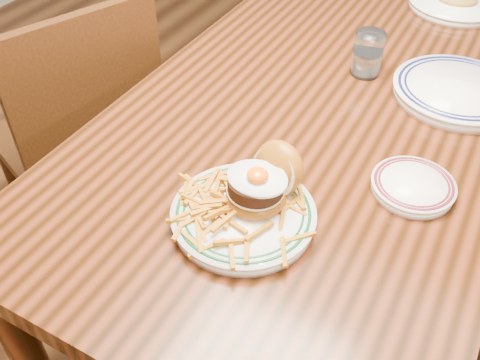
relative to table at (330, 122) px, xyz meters
The scene contains 8 objects.
floor 0.66m from the table, ahead, with size 6.00×6.00×0.00m, color black.
table is the anchor object (origin of this frame).
chair_left 0.73m from the table, 165.68° to the right, with size 0.54×0.54×0.90m.
main_plate 0.47m from the table, 88.16° to the right, with size 0.26×0.27×0.12m.
side_plate 0.37m from the table, 44.64° to the right, with size 0.16×0.16×0.02m.
rear_plate 0.30m from the table, 23.99° to the left, with size 0.29×0.29×0.03m.
water_glass 0.18m from the table, 72.78° to the left, with size 0.07×0.07×0.11m.
far_plate 0.61m from the table, 75.94° to the left, with size 0.27×0.27×0.05m.
Camera 1 is at (0.32, -1.04, 1.44)m, focal length 40.00 mm.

